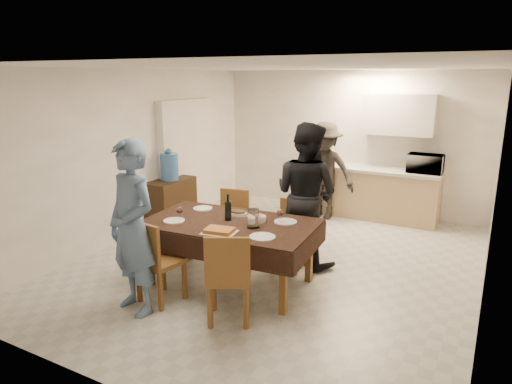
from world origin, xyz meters
TOP-DOWN VIEW (x-y plane):
  - floor at (0.00, 0.00)m, footprint 5.00×6.00m
  - ceiling at (0.00, 0.00)m, footprint 5.00×6.00m
  - wall_back at (0.00, 3.00)m, footprint 5.00×0.02m
  - wall_front at (0.00, -3.00)m, footprint 5.00×0.02m
  - wall_left at (-2.50, 0.00)m, footprint 0.02×6.00m
  - wall_right at (2.50, 0.00)m, footprint 0.02×6.00m
  - stub_partition at (-2.42, 1.20)m, footprint 0.15×1.40m
  - kitchen_base_cabinet at (0.60, 2.68)m, footprint 2.20×0.60m
  - kitchen_worktop at (0.60, 2.68)m, footprint 2.24×0.64m
  - upper_cabinet at (0.90, 2.82)m, footprint 1.20×0.34m
  - dining_table at (-0.26, -0.86)m, footprint 2.11×1.33m
  - chair_near_left at (-0.71, -1.70)m, footprint 0.51×0.51m
  - chair_near_right at (0.19, -1.70)m, footprint 0.61×0.63m
  - chair_far_left at (-0.71, -0.20)m, footprint 0.51×0.51m
  - chair_far_right at (0.19, -0.19)m, footprint 0.43×0.43m
  - console at (-2.28, 0.54)m, footprint 0.44×0.88m
  - water_jug at (-2.28, 0.54)m, footprint 0.29×0.29m
  - wine_bottle at (-0.31, -0.81)m, footprint 0.08×0.08m
  - water_pitcher at (0.09, -0.91)m, footprint 0.14×0.14m
  - savoury_tart at (-0.16, -1.24)m, footprint 0.41×0.33m
  - salad_bowl at (0.04, -0.68)m, footprint 0.18×0.18m
  - mushroom_dish at (-0.31, -0.58)m, footprint 0.22×0.22m
  - wine_glass_a at (-0.81, -1.11)m, footprint 0.08×0.08m
  - wine_glass_b at (0.29, -0.61)m, footprint 0.08×0.08m
  - wine_glass_c at (-0.46, -0.56)m, footprint 0.09×0.09m
  - plate_near_left at (-0.86, -1.16)m, footprint 0.26×0.26m
  - plate_near_right at (0.34, -1.16)m, footprint 0.29×0.29m
  - plate_far_left at (-0.86, -0.56)m, footprint 0.25×0.25m
  - plate_far_right at (0.34, -0.56)m, footprint 0.27×0.27m
  - microwave at (1.42, 2.68)m, footprint 0.56×0.38m
  - person_near at (-0.81, -1.91)m, footprint 0.78×0.61m
  - person_far at (0.29, 0.19)m, footprint 1.08×0.92m
  - person_kitchen at (-0.20, 2.23)m, footprint 1.11×0.64m

SIDE VIEW (x-z plane):
  - floor at x=0.00m, z-range -0.01..0.01m
  - console at x=-2.28m, z-range 0.00..0.82m
  - kitchen_base_cabinet at x=0.60m, z-range 0.00..0.86m
  - chair_far_right at x=0.19m, z-range 0.31..0.80m
  - chair_far_left at x=-0.71m, z-range 0.32..0.82m
  - chair_near_left at x=-0.71m, z-range 0.33..0.86m
  - chair_near_right at x=0.19m, z-range 0.34..0.87m
  - dining_table at x=-0.26m, z-range 0.36..1.15m
  - plate_far_left at x=-0.86m, z-range 0.79..0.81m
  - plate_near_left at x=-0.86m, z-range 0.79..0.81m
  - plate_far_right at x=0.34m, z-range 0.79..0.81m
  - plate_near_right at x=0.34m, z-range 0.79..0.81m
  - mushroom_dish at x=-0.31m, z-range 0.79..0.83m
  - savoury_tart at x=-0.16m, z-range 0.79..0.84m
  - salad_bowl at x=0.04m, z-range 0.79..0.86m
  - person_kitchen at x=-0.20m, z-range 0.00..1.72m
  - wine_glass_b at x=0.29m, z-range 0.79..0.97m
  - kitchen_worktop at x=0.60m, z-range 0.86..0.91m
  - wine_glass_a at x=-0.81m, z-range 0.79..0.98m
  - wine_glass_c at x=-0.46m, z-range 0.79..0.98m
  - water_pitcher at x=0.09m, z-range 0.79..1.01m
  - person_near at x=-0.81m, z-range 0.00..1.89m
  - wine_bottle at x=-0.31m, z-range 0.79..1.12m
  - person_far at x=0.29m, z-range 0.00..1.92m
  - water_jug at x=-2.28m, z-range 0.82..1.26m
  - stub_partition at x=-2.42m, z-range 0.00..2.10m
  - microwave at x=1.42m, z-range 0.91..1.22m
  - wall_back at x=0.00m, z-range 0.00..2.60m
  - wall_front at x=0.00m, z-range 0.00..2.60m
  - wall_left at x=-2.50m, z-range 0.00..2.60m
  - wall_right at x=2.50m, z-range 0.00..2.60m
  - upper_cabinet at x=0.90m, z-range 1.50..2.20m
  - ceiling at x=0.00m, z-range 2.59..2.61m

